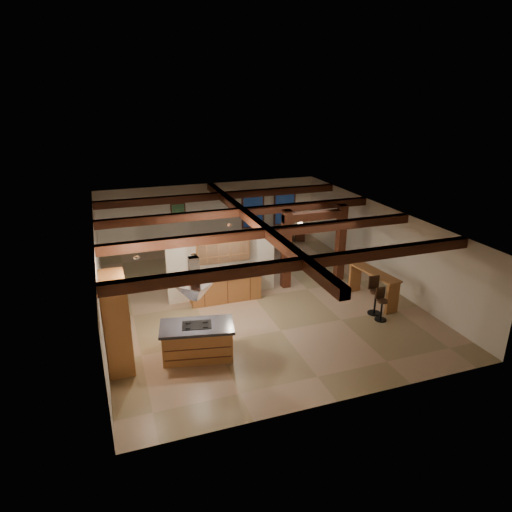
{
  "coord_description": "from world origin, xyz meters",
  "views": [
    {
      "loc": [
        -4.71,
        -13.69,
        6.91
      ],
      "look_at": [
        0.25,
        0.5,
        1.34
      ],
      "focal_mm": 32.0,
      "sensor_mm": 36.0,
      "label": 1
    }
  ],
  "objects_px": {
    "dining_table": "(224,263)",
    "kitchen_island": "(198,341)",
    "bar_counter": "(373,281)",
    "sofa": "(268,236)"
  },
  "relations": [
    {
      "from": "dining_table",
      "to": "bar_counter",
      "type": "distance_m",
      "value": 5.96
    },
    {
      "from": "bar_counter",
      "to": "kitchen_island",
      "type": "bearing_deg",
      "value": -167.63
    },
    {
      "from": "kitchen_island",
      "to": "bar_counter",
      "type": "relative_size",
      "value": 0.98
    },
    {
      "from": "kitchen_island",
      "to": "dining_table",
      "type": "distance_m",
      "value": 6.23
    },
    {
      "from": "kitchen_island",
      "to": "sofa",
      "type": "bearing_deg",
      "value": 58.28
    },
    {
      "from": "sofa",
      "to": "bar_counter",
      "type": "height_order",
      "value": "bar_counter"
    },
    {
      "from": "dining_table",
      "to": "sofa",
      "type": "bearing_deg",
      "value": 35.24
    },
    {
      "from": "kitchen_island",
      "to": "sofa",
      "type": "relative_size",
      "value": 0.92
    },
    {
      "from": "kitchen_island",
      "to": "dining_table",
      "type": "xyz_separation_m",
      "value": [
        2.34,
        5.77,
        -0.16
      ]
    },
    {
      "from": "dining_table",
      "to": "kitchen_island",
      "type": "bearing_deg",
      "value": -119.81
    }
  ]
}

